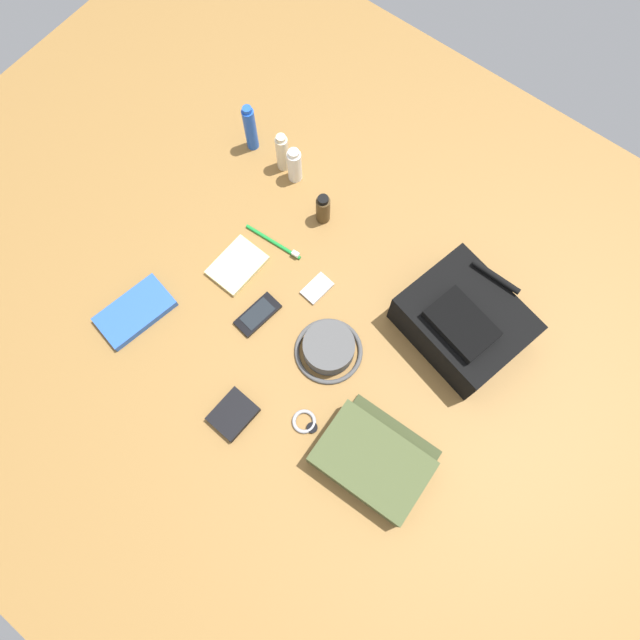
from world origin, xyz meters
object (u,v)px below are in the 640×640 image
wristwatch (305,422)px  notepad (237,265)px  cologne_bottle (323,209)px  cell_phone (258,315)px  toiletry_pouch (373,461)px  toothpaste_tube (295,165)px  wallet (233,414)px  lotion_bottle (282,153)px  media_player (317,289)px  toothbrush (276,243)px  paperback_novel (135,312)px  backpack (463,322)px  bucket_hat (329,349)px  deodorant_spray (250,128)px

wristwatch → notepad: bearing=151.8°
cologne_bottle → cell_phone: 0.35m
toiletry_pouch → cell_phone: toiletry_pouch is taller
toothpaste_tube → wallet: bearing=-64.0°
notepad → cologne_bottle: bearing=72.2°
lotion_bottle → wristwatch: (0.53, -0.56, -0.06)m
wallet → notepad: bearing=132.0°
wallet → media_player: bearing=99.2°
cologne_bottle → toothbrush: size_ratio=0.58×
toiletry_pouch → paperback_novel: toiletry_pouch is taller
lotion_bottle → toothpaste_tube: lotion_bottle is taller
toothbrush → toothpaste_tube: bearing=114.9°
backpack → wallet: size_ratio=3.16×
toiletry_pouch → media_player: 0.49m
toothbrush → notepad: bearing=-109.5°
bucket_hat → wallet: (-0.09, -0.28, -0.02)m
lotion_bottle → cell_phone: size_ratio=1.05×
wristwatch → deodorant_spray: bearing=139.0°
toiletry_pouch → toothpaste_tube: 0.85m
deodorant_spray → cell_phone: 0.55m
toiletry_pouch → media_player: bearing=144.2°
toothpaste_tube → toothbrush: size_ratio=0.67×
deodorant_spray → cologne_bottle: size_ratio=1.55×
cologne_bottle → wallet: (0.17, -0.59, -0.04)m
wristwatch → notepad: size_ratio=0.47×
paperback_novel → wallet: 0.39m
toothbrush → bucket_hat: bearing=-27.2°
paperback_novel → cell_phone: 0.33m
deodorant_spray → paperback_novel: bearing=-81.0°
cell_phone → wristwatch: cell_phone is taller
wallet → notepad: 0.42m
media_player → bucket_hat: bearing=-42.3°
toothbrush → wallet: bearing=-63.4°
backpack → paperback_novel: size_ratio=1.58×
toothpaste_tube → backpack: bearing=-9.2°
deodorant_spray → toothbrush: size_ratio=0.91×
toiletry_pouch → wristwatch: 0.20m
deodorant_spray → wristwatch: size_ratio=2.36×
toiletry_pouch → cell_phone: 0.49m
toothpaste_tube → wallet: (0.32, -0.65, -0.05)m
wristwatch → wallet: size_ratio=0.65×
toothpaste_tube → wristwatch: (0.47, -0.55, -0.05)m
media_player → wristwatch: bearing=-56.7°
paperback_novel → wristwatch: (0.55, 0.05, -0.00)m
backpack → toothpaste_tube: size_ratio=2.79×
bucket_hat → toothpaste_tube: size_ratio=1.46×
media_player → wallet: (0.05, -0.41, 0.01)m
wristwatch → wallet: 0.18m
lotion_bottle → cologne_bottle: size_ratio=1.29×
deodorant_spray → lotion_bottle: 0.12m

